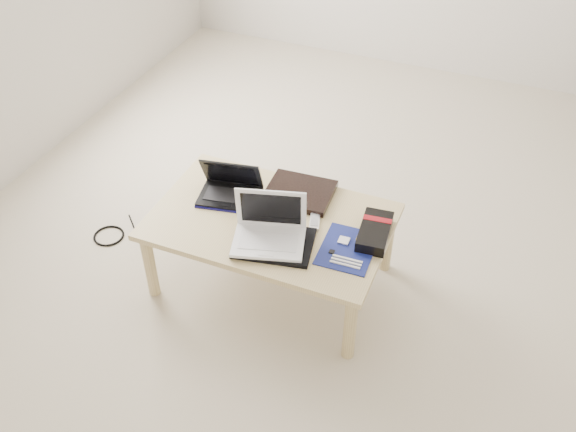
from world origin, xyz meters
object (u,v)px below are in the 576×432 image
at_px(coffee_table, 271,227).
at_px(netbook, 230,189).
at_px(gpu_box, 375,232).
at_px(white_laptop, 269,230).

distance_m(coffee_table, netbook, 0.28).
height_order(coffee_table, gpu_box, gpu_box).
xyz_separation_m(netbook, white_laptop, (0.31, -0.23, 0.03)).
distance_m(coffee_table, white_laptop, 0.19).
bearing_deg(netbook, white_laptop, -36.82).
bearing_deg(coffee_table, gpu_box, 7.96).
relative_size(netbook, gpu_box, 1.18).
distance_m(netbook, gpu_box, 0.73).
bearing_deg(netbook, gpu_box, -1.44).
distance_m(white_laptop, gpu_box, 0.47).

